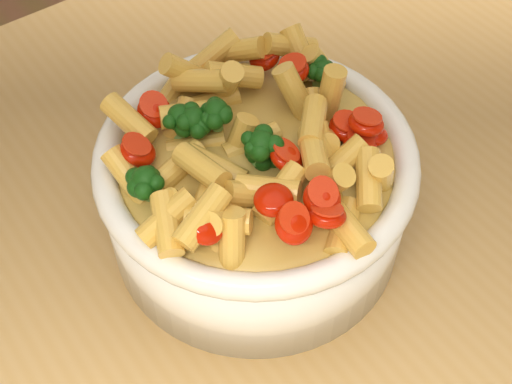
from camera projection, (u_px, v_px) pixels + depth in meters
table at (338, 317)px, 0.61m from camera, size 1.20×0.80×0.90m
serving_bowl at (256, 191)px, 0.50m from camera, size 0.22×0.22×0.09m
pasta_salad at (256, 134)px, 0.46m from camera, size 0.17×0.17×0.04m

